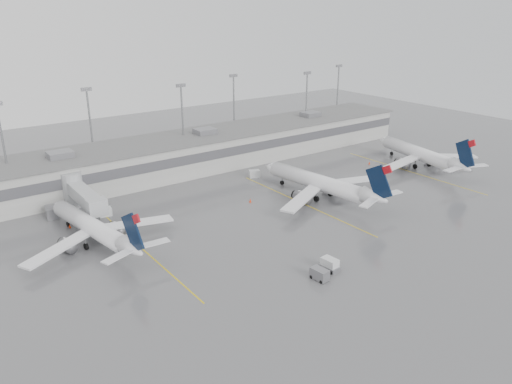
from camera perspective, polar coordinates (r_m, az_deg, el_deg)
ground at (r=75.85m, az=7.26°, el=-9.61°), size 260.00×260.00×0.00m
terminal at (r=119.43m, az=-11.98°, el=3.66°), size 152.00×17.00×9.45m
light_masts at (r=122.65m, az=-13.39°, el=7.78°), size 142.40×8.00×20.60m
jet_bridge_right at (r=101.96m, az=-19.51°, el=-0.20°), size 4.00×17.20×7.00m
stand_markings at (r=92.65m, az=-2.91°, el=-3.64°), size 105.25×40.00×0.01m
jet_mid_left at (r=87.73m, az=-17.97°, el=-3.93°), size 26.80×30.26×9.83m
jet_mid_right at (r=104.46m, az=7.56°, el=1.03°), size 29.55×33.30×10.79m
jet_far_right at (r=130.86m, az=18.43°, el=4.12°), size 28.75×32.56×10.66m
baggage_tug at (r=77.57m, az=8.41°, el=-8.31°), size 2.19×3.14×1.92m
baggage_cart at (r=74.77m, az=7.27°, el=-9.28°), size 1.80×2.84×1.74m
gse_uld_b at (r=99.90m, az=-16.85°, el=-2.19°), size 2.51×1.85×1.64m
gse_uld_c at (r=117.24m, az=-0.19°, el=2.10°), size 2.87×2.44×1.72m
gse_loader at (r=102.62m, az=-22.32°, el=-2.14°), size 2.47×3.57×2.09m
cone_b at (r=96.85m, az=-20.51°, el=-3.67°), size 0.42×0.42×0.67m
cone_c at (r=102.34m, az=-0.66°, el=-0.98°), size 0.48×0.48×0.76m
cone_d at (r=130.44m, az=12.82°, el=3.26°), size 0.45×0.45×0.72m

